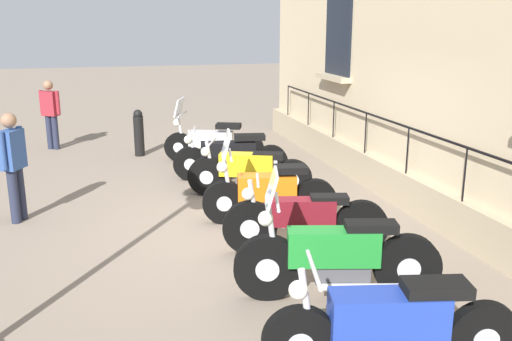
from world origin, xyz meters
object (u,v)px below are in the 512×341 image
motorcycle_black (230,157)px  pedestrian_standing (50,111)px  bollard (139,133)px  pedestrian_walking (13,161)px  motorcycle_blue (392,326)px  motorcycle_green (336,258)px  motorcycle_orange (268,193)px  motorcycle_maroon (305,221)px  motorcycle_white (212,142)px  motorcycle_yellow (249,172)px

motorcycle_black → pedestrian_standing: size_ratio=1.35×
bollard → pedestrian_walking: pedestrian_walking is taller
bollard → motorcycle_blue: bearing=99.6°
motorcycle_green → motorcycle_blue: motorcycle_green is taller
motorcycle_orange → bollard: bearing=-72.3°
motorcycle_blue → motorcycle_maroon: bearing=-94.0°
motorcycle_white → motorcycle_orange: 3.78m
motorcycle_yellow → pedestrian_walking: size_ratio=1.23×
motorcycle_blue → bollard: (1.46, -8.59, 0.07)m
motorcycle_yellow → pedestrian_standing: 5.84m
motorcycle_yellow → motorcycle_maroon: 2.49m
motorcycle_green → motorcycle_blue: (0.08, 1.36, -0.03)m
motorcycle_orange → motorcycle_blue: 3.81m
motorcycle_white → motorcycle_maroon: bearing=92.4°
motorcycle_green → motorcycle_black: bearing=-89.7°
motorcycle_orange → motorcycle_maroon: (-0.12, 1.22, -0.02)m
motorcycle_yellow → pedestrian_standing: (3.43, -4.70, 0.46)m
motorcycle_maroon → motorcycle_blue: size_ratio=0.96×
motorcycle_yellow → motorcycle_blue: size_ratio=0.93×
motorcycle_black → motorcycle_maroon: size_ratio=1.03×
motorcycle_maroon → bollard: (1.64, -6.00, 0.08)m
motorcycle_yellow → pedestrian_standing: bearing=-53.9°
bollard → pedestrian_walking: size_ratio=0.63×
motorcycle_maroon → pedestrian_standing: size_ratio=1.31×
motorcycle_orange → motorcycle_blue: size_ratio=0.91×
motorcycle_orange → bollard: 5.02m
motorcycle_black → motorcycle_maroon: 3.64m
motorcycle_black → motorcycle_yellow: size_ratio=1.07×
pedestrian_standing → motorcycle_yellow: bearing=126.1°
motorcycle_maroon → pedestrian_standing: bearing=-64.0°
motorcycle_black → motorcycle_blue: 6.23m
motorcycle_black → pedestrian_walking: (3.53, 1.41, 0.48)m
motorcycle_white → pedestrian_walking: (3.45, 2.76, 0.47)m
pedestrian_standing → motorcycle_maroon: bearing=116.0°
motorcycle_maroon → motorcycle_green: bearing=85.1°
motorcycle_orange → motorcycle_maroon: motorcycle_orange is taller
motorcycle_blue → motorcycle_orange: bearing=-91.0°
motorcycle_maroon → motorcycle_blue: bearing=86.0°
motorcycle_green → motorcycle_blue: bearing=86.7°
motorcycle_white → motorcycle_yellow: bearing=93.0°
motorcycle_maroon → pedestrian_standing: (3.51, -7.19, 0.45)m
motorcycle_orange → pedestrian_walking: bearing=-15.9°
motorcycle_green → bollard: bearing=-78.0°
motorcycle_white → bollard: motorcycle_white is taller
motorcycle_black → motorcycle_maroon: motorcycle_maroon is taller
motorcycle_blue → motorcycle_green: bearing=-93.3°
motorcycle_yellow → motorcycle_blue: motorcycle_blue is taller
pedestrian_standing → pedestrian_walking: pedestrian_walking is taller
motorcycle_green → motorcycle_blue: size_ratio=1.00×
motorcycle_green → pedestrian_standing: (3.41, -8.43, 0.41)m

